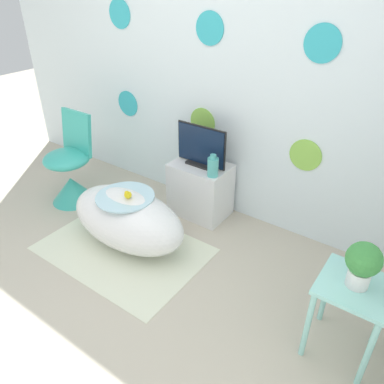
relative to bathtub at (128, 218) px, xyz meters
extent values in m
plane|color=#BCB29E|center=(0.12, -0.85, -0.22)|extent=(12.00, 12.00, 0.00)
cube|color=white|center=(0.12, 0.90, 1.08)|extent=(4.74, 0.04, 2.60)
cylinder|color=#33B2BF|center=(-0.77, 0.87, 0.54)|extent=(0.24, 0.01, 0.24)
cylinder|color=#8CCC4C|center=(0.10, 0.87, 0.54)|extent=(0.24, 0.01, 0.24)
cylinder|color=#8CCC4C|center=(1.02, 0.87, 0.49)|extent=(0.24, 0.01, 0.24)
cylinder|color=#33B2BF|center=(-0.77, 0.87, 1.33)|extent=(0.24, 0.01, 0.24)
cylinder|color=#33B2BF|center=(0.15, 0.87, 1.28)|extent=(0.24, 0.01, 0.24)
cylinder|color=#33B2BF|center=(1.00, 0.87, 1.26)|extent=(0.24, 0.01, 0.24)
cube|color=silver|center=(0.03, -0.10, -0.22)|extent=(1.25, 0.87, 0.01)
ellipsoid|color=white|center=(0.00, 0.00, 0.00)|extent=(1.02, 0.54, 0.45)
cylinder|color=#B2DBEA|center=(0.00, 0.00, 0.20)|extent=(0.44, 0.44, 0.01)
sphere|color=yellow|center=(0.06, -0.03, 0.25)|extent=(0.06, 0.06, 0.06)
sphere|color=yellow|center=(0.06, -0.04, 0.27)|extent=(0.03, 0.03, 0.03)
cone|color=orange|center=(0.06, -0.05, 0.27)|extent=(0.02, 0.02, 0.02)
cone|color=#38B2A3|center=(-0.87, 0.15, -0.11)|extent=(0.39, 0.39, 0.24)
ellipsoid|color=#38B2A3|center=(-0.87, 0.15, 0.21)|extent=(0.41, 0.41, 0.14)
cube|color=#38B2A3|center=(-0.87, 0.30, 0.40)|extent=(0.35, 0.09, 0.40)
cube|color=silver|center=(0.22, 0.68, 0.01)|extent=(0.49, 0.35, 0.48)
cube|color=white|center=(0.22, 0.51, 0.10)|extent=(0.41, 0.01, 0.13)
cube|color=black|center=(0.22, 0.68, 0.26)|extent=(0.24, 0.12, 0.02)
cube|color=black|center=(0.22, 0.68, 0.43)|extent=(0.46, 0.01, 0.33)
cube|color=#0F1E38|center=(0.22, 0.67, 0.43)|extent=(0.44, 0.01, 0.31)
cylinder|color=#51B2AD|center=(0.41, 0.57, 0.33)|extent=(0.09, 0.09, 0.15)
cylinder|color=#51B2AD|center=(0.41, 0.57, 0.42)|extent=(0.05, 0.05, 0.03)
cube|color=#99E0D8|center=(1.67, -0.02, 0.27)|extent=(0.36, 0.36, 0.02)
cylinder|color=#99E0D8|center=(1.51, -0.18, 0.02)|extent=(0.03, 0.03, 0.48)
cylinder|color=#99E0D8|center=(1.82, -0.18, 0.02)|extent=(0.03, 0.03, 0.48)
cylinder|color=#99E0D8|center=(1.51, 0.13, 0.02)|extent=(0.03, 0.03, 0.48)
cylinder|color=#99E0D8|center=(1.82, 0.13, 0.02)|extent=(0.03, 0.03, 0.48)
cylinder|color=white|center=(1.67, -0.02, 0.33)|extent=(0.11, 0.11, 0.10)
sphere|color=#3D8E42|center=(1.67, -0.02, 0.45)|extent=(0.18, 0.18, 0.18)
camera|label=1|loc=(1.79, -1.64, 1.68)|focal=35.00mm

